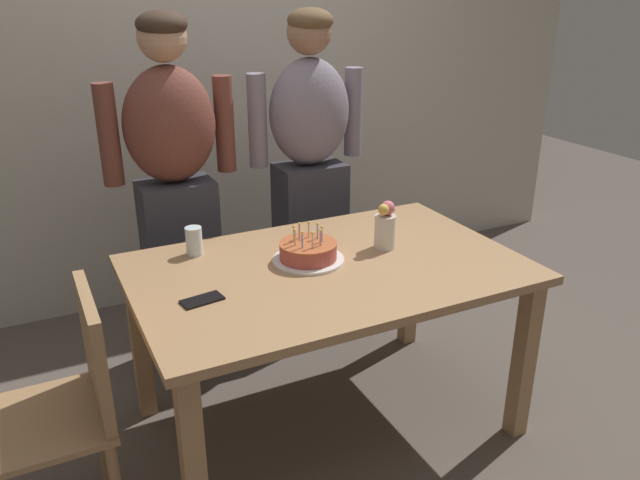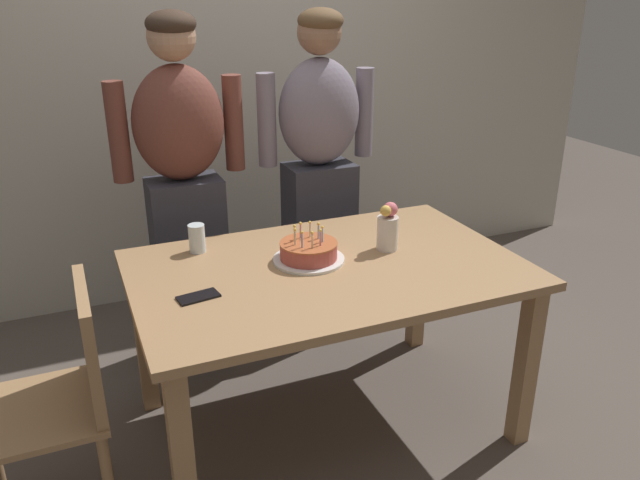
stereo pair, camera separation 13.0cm
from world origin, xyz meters
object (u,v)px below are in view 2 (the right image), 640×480
dining_chair (65,391)px  cell_phone (198,297)px  person_man_bearded (184,189)px  flower_vase (388,228)px  person_woman_cardigan (319,173)px  water_glass_near (197,238)px  birthday_cake (309,252)px

dining_chair → cell_phone: bearing=96.3°
person_man_bearded → dining_chair: person_man_bearded is taller
flower_vase → person_woman_cardigan: bearing=89.7°
cell_phone → dining_chair: bearing=177.4°
water_glass_near → flower_vase: (0.72, -0.28, 0.04)m
cell_phone → dining_chair: size_ratio=0.17×
water_glass_near → cell_phone: 0.42m
birthday_cake → person_man_bearded: (-0.34, 0.71, 0.10)m
flower_vase → person_man_bearded: bearing=133.0°
water_glass_near → cell_phone: (-0.09, -0.41, -0.05)m
dining_chair → birthday_cake: bearing=101.7°
flower_vase → person_woman_cardigan: (0.00, 0.73, 0.04)m
birthday_cake → person_man_bearded: bearing=115.4°
person_man_bearded → person_woman_cardigan: bearing=-180.0°
water_glass_near → person_woman_cardigan: 0.86m
person_woman_cardigan → dining_chair: bearing=35.1°
cell_phone → person_man_bearded: 0.88m
birthday_cake → person_woman_cardigan: 0.80m
cell_phone → flower_vase: 0.83m
birthday_cake → water_glass_near: (-0.38, 0.26, 0.02)m
cell_phone → water_glass_near: bearing=68.6°
birthday_cake → cell_phone: bearing=-163.1°
birthday_cake → cell_phone: size_ratio=1.97×
flower_vase → dining_chair: bearing=-172.1°
birthday_cake → person_man_bearded: size_ratio=0.17×
birthday_cake → person_woman_cardigan: size_ratio=0.17×
birthday_cake → cell_phone: 0.50m
cell_phone → person_man_bearded: (0.14, 0.85, 0.13)m
person_woman_cardigan → dining_chair: (-1.29, -0.91, -0.36)m
water_glass_near → person_woman_cardigan: size_ratio=0.07×
birthday_cake → water_glass_near: birthday_cake is taller
birthday_cake → dining_chair: birthday_cake is taller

